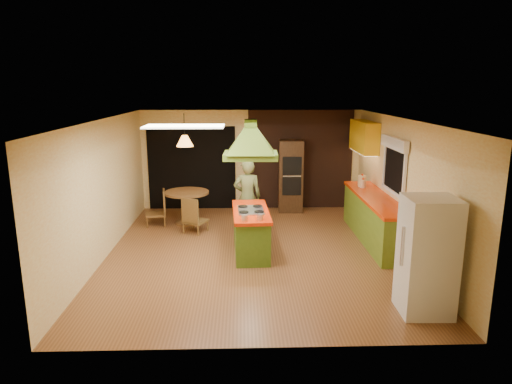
{
  "coord_description": "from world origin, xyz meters",
  "views": [
    {
      "loc": [
        -0.23,
        -8.17,
        3.09
      ],
      "look_at": [
        0.03,
        0.1,
        1.15
      ],
      "focal_mm": 32.0,
      "sensor_mm": 36.0,
      "label": 1
    }
  ],
  "objects_px": {
    "kitchen_island": "(251,231)",
    "refrigerator": "(427,256)",
    "wall_oven": "(291,176)",
    "dining_table": "(187,201)",
    "canister_large": "(362,181)",
    "man": "(247,197)"
  },
  "relations": [
    {
      "from": "man",
      "to": "wall_oven",
      "type": "bearing_deg",
      "value": -124.61
    },
    {
      "from": "man",
      "to": "wall_oven",
      "type": "height_order",
      "value": "wall_oven"
    },
    {
      "from": "man",
      "to": "dining_table",
      "type": "relative_size",
      "value": 1.59
    },
    {
      "from": "kitchen_island",
      "to": "dining_table",
      "type": "bearing_deg",
      "value": 124.31
    },
    {
      "from": "kitchen_island",
      "to": "dining_table",
      "type": "distance_m",
      "value": 2.37
    },
    {
      "from": "man",
      "to": "dining_table",
      "type": "bearing_deg",
      "value": -31.0
    },
    {
      "from": "canister_large",
      "to": "dining_table",
      "type": "bearing_deg",
      "value": 174.56
    },
    {
      "from": "kitchen_island",
      "to": "man",
      "type": "height_order",
      "value": "man"
    },
    {
      "from": "wall_oven",
      "to": "canister_large",
      "type": "xyz_separation_m",
      "value": [
        1.42,
        -1.41,
        0.15
      ]
    },
    {
      "from": "kitchen_island",
      "to": "refrigerator",
      "type": "distance_m",
      "value": 3.4
    },
    {
      "from": "dining_table",
      "to": "man",
      "type": "bearing_deg",
      "value": -28.23
    },
    {
      "from": "man",
      "to": "refrigerator",
      "type": "bearing_deg",
      "value": 121.1
    },
    {
      "from": "refrigerator",
      "to": "kitchen_island",
      "type": "bearing_deg",
      "value": 135.49
    },
    {
      "from": "man",
      "to": "refrigerator",
      "type": "distance_m",
      "value": 4.32
    },
    {
      "from": "refrigerator",
      "to": "canister_large",
      "type": "relative_size",
      "value": 6.69
    },
    {
      "from": "wall_oven",
      "to": "dining_table",
      "type": "xyz_separation_m",
      "value": [
        -2.47,
        -1.04,
        -0.37
      ]
    },
    {
      "from": "man",
      "to": "wall_oven",
      "type": "relative_size",
      "value": 0.89
    },
    {
      "from": "man",
      "to": "canister_large",
      "type": "height_order",
      "value": "man"
    },
    {
      "from": "kitchen_island",
      "to": "refrigerator",
      "type": "xyz_separation_m",
      "value": [
        2.36,
        -2.42,
        0.41
      ]
    },
    {
      "from": "dining_table",
      "to": "canister_large",
      "type": "distance_m",
      "value": 3.94
    },
    {
      "from": "man",
      "to": "dining_table",
      "type": "height_order",
      "value": "man"
    },
    {
      "from": "man",
      "to": "canister_large",
      "type": "bearing_deg",
      "value": -174.59
    }
  ]
}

